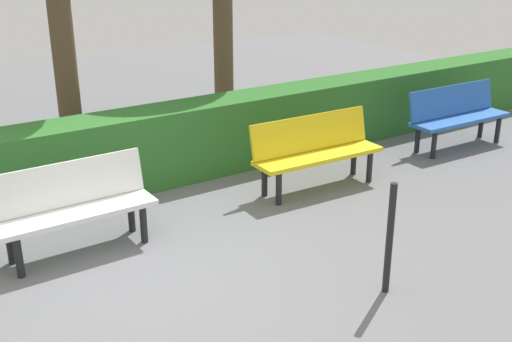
# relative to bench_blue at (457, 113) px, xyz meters

# --- Properties ---
(ground_plane) EXTENTS (21.21, 21.21, 0.00)m
(ground_plane) POSITION_rel_bench_blue_xyz_m (5.40, 0.80, -0.48)
(ground_plane) COLOR slate
(bench_blue) EXTENTS (1.63, 0.51, 0.86)m
(bench_blue) POSITION_rel_bench_blue_xyz_m (0.00, 0.00, 0.00)
(bench_blue) COLOR blue
(bench_blue) RESTS_ON ground_plane
(bench_yellow) EXTENTS (1.65, 0.53, 0.86)m
(bench_yellow) POSITION_rel_bench_blue_xyz_m (2.64, 0.10, 0.00)
(bench_yellow) COLOR yellow
(bench_yellow) RESTS_ON ground_plane
(bench_white) EXTENTS (1.50, 0.47, 0.86)m
(bench_white) POSITION_rel_bench_blue_xyz_m (5.56, 0.09, -0.00)
(bench_white) COLOR white
(bench_white) RESTS_ON ground_plane
(hedge_row) EXTENTS (17.21, 0.61, 0.92)m
(hedge_row) POSITION_rel_bench_blue_xyz_m (4.15, -1.08, -0.02)
(hedge_row) COLOR #2D6B28
(hedge_row) RESTS_ON ground_plane
(railing_post_mid) EXTENTS (0.06, 0.06, 1.00)m
(railing_post_mid) POSITION_rel_bench_blue_xyz_m (3.62, 2.30, 0.02)
(railing_post_mid) COLOR black
(railing_post_mid) RESTS_ON ground_plane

